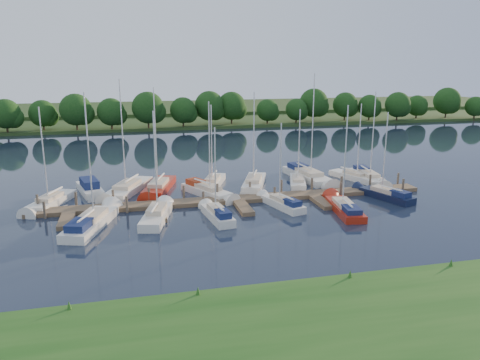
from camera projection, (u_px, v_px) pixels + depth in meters
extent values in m
plane|color=#1A2235|center=(258.00, 228.00, 39.82)|extent=(260.00, 260.00, 0.00)
cube|color=#1B4E16|center=(339.00, 324.00, 24.67)|extent=(90.00, 10.00, 0.50)
cube|color=brown|center=(237.00, 199.00, 47.31)|extent=(40.00, 2.00, 0.40)
cube|color=brown|center=(66.00, 221.00, 40.87)|extent=(1.20, 4.00, 0.40)
cube|color=brown|center=(159.00, 214.00, 42.68)|extent=(1.20, 4.00, 0.40)
cube|color=brown|center=(244.00, 208.00, 44.49)|extent=(1.20, 4.00, 0.40)
cube|color=brown|center=(322.00, 202.00, 46.29)|extent=(1.20, 4.00, 0.40)
cube|color=brown|center=(394.00, 197.00, 48.10)|extent=(1.20, 4.00, 0.40)
cylinder|color=#473D33|center=(38.00, 205.00, 44.15)|extent=(0.24, 0.24, 2.00)
cylinder|color=#473D33|center=(76.00, 202.00, 44.93)|extent=(0.24, 0.24, 2.00)
cylinder|color=#473D33|center=(113.00, 200.00, 45.71)|extent=(0.24, 0.24, 2.00)
cylinder|color=#473D33|center=(149.00, 198.00, 46.49)|extent=(0.24, 0.24, 2.00)
cylinder|color=#473D33|center=(184.00, 195.00, 47.27)|extent=(0.24, 0.24, 2.00)
cylinder|color=#473D33|center=(217.00, 193.00, 48.05)|extent=(0.24, 0.24, 2.00)
cylinder|color=#473D33|center=(250.00, 191.00, 48.83)|extent=(0.24, 0.24, 2.00)
cylinder|color=#473D33|center=(281.00, 189.00, 49.61)|extent=(0.24, 0.24, 2.00)
cylinder|color=#473D33|center=(312.00, 187.00, 50.39)|extent=(0.24, 0.24, 2.00)
cylinder|color=#473D33|center=(341.00, 185.00, 51.17)|extent=(0.24, 0.24, 2.00)
cylinder|color=#473D33|center=(370.00, 183.00, 51.95)|extent=(0.24, 0.24, 2.00)
cylinder|color=#473D33|center=(398.00, 182.00, 52.73)|extent=(0.24, 0.24, 2.00)
cylinder|color=#473D33|center=(45.00, 212.00, 41.93)|extent=(0.24, 0.24, 2.00)
cylinder|color=#473D33|center=(127.00, 207.00, 43.55)|extent=(0.24, 0.24, 2.00)
cylinder|color=#473D33|center=(203.00, 202.00, 45.18)|extent=(0.24, 0.24, 2.00)
cylinder|color=#473D33|center=(274.00, 197.00, 46.80)|extent=(0.24, 0.24, 2.00)
cylinder|color=#473D33|center=(341.00, 192.00, 48.43)|extent=(0.24, 0.24, 2.00)
cylinder|color=#473D33|center=(403.00, 188.00, 50.06)|extent=(0.24, 0.24, 2.00)
cube|color=#254018|center=(173.00, 120.00, 110.47)|extent=(180.00, 30.00, 0.60)
cube|color=#314920|center=(164.00, 109.00, 133.94)|extent=(220.00, 40.00, 1.40)
cylinder|color=#38281C|center=(11.00, 128.00, 90.02)|extent=(0.36, 0.36, 2.80)
sphere|color=#133B10|center=(8.00, 110.00, 89.18)|extent=(6.53, 6.53, 6.53)
sphere|color=#133B10|center=(17.00, 115.00, 89.92)|extent=(4.67, 4.67, 4.67)
cylinder|color=#38281C|center=(45.00, 127.00, 90.75)|extent=(0.36, 0.36, 2.77)
sphere|color=#133B10|center=(43.00, 110.00, 89.93)|extent=(6.45, 6.45, 6.45)
sphere|color=#133B10|center=(52.00, 114.00, 90.65)|extent=(4.61, 4.61, 4.61)
cylinder|color=#38281C|center=(87.00, 126.00, 95.13)|extent=(0.36, 0.36, 2.03)
sphere|color=#133B10|center=(86.00, 114.00, 94.52)|extent=(4.74, 4.74, 4.74)
sphere|color=#133B10|center=(92.00, 117.00, 95.10)|extent=(3.39, 3.39, 3.39)
cylinder|color=#38281C|center=(113.00, 127.00, 94.96)|extent=(0.36, 0.36, 1.98)
sphere|color=#133B10|center=(112.00, 115.00, 94.36)|extent=(4.62, 4.62, 4.62)
sphere|color=#133B10|center=(117.00, 118.00, 94.94)|extent=(3.30, 3.30, 3.30)
cylinder|color=#38281C|center=(151.00, 126.00, 95.99)|extent=(0.36, 0.36, 2.02)
sphere|color=#133B10|center=(150.00, 114.00, 95.39)|extent=(4.72, 4.72, 4.72)
sphere|color=#133B10|center=(155.00, 117.00, 95.97)|extent=(3.37, 3.37, 3.37)
cylinder|color=#38281C|center=(176.00, 123.00, 99.00)|extent=(0.36, 0.36, 2.15)
sphere|color=#133B10|center=(176.00, 111.00, 98.35)|extent=(5.01, 5.01, 5.01)
sphere|color=#133B10|center=(181.00, 114.00, 98.96)|extent=(3.58, 3.58, 3.58)
cylinder|color=#38281C|center=(206.00, 123.00, 98.96)|extent=(0.36, 0.36, 2.48)
sphere|color=#133B10|center=(206.00, 108.00, 98.21)|extent=(5.80, 5.80, 5.80)
sphere|color=#133B10|center=(211.00, 112.00, 98.88)|extent=(4.14, 4.14, 4.14)
cylinder|color=#38281C|center=(233.00, 120.00, 102.04)|extent=(0.36, 0.36, 2.80)
sphere|color=#133B10|center=(233.00, 104.00, 101.20)|extent=(6.53, 6.53, 6.53)
sphere|color=#133B10|center=(239.00, 108.00, 101.93)|extent=(4.66, 4.66, 4.66)
cylinder|color=#38281C|center=(266.00, 121.00, 101.74)|extent=(0.36, 0.36, 2.60)
sphere|color=#133B10|center=(266.00, 106.00, 100.96)|extent=(6.07, 6.07, 6.07)
sphere|color=#133B10|center=(271.00, 110.00, 101.65)|extent=(4.34, 4.34, 4.34)
cylinder|color=#38281C|center=(294.00, 120.00, 105.05)|extent=(0.36, 0.36, 2.08)
sphere|color=#133B10|center=(295.00, 109.00, 104.43)|extent=(4.86, 4.86, 4.86)
sphere|color=#133B10|center=(299.00, 112.00, 105.02)|extent=(3.47, 3.47, 3.47)
cylinder|color=#38281C|center=(323.00, 118.00, 106.13)|extent=(0.36, 0.36, 2.59)
sphere|color=#133B10|center=(323.00, 104.00, 105.35)|extent=(6.04, 6.04, 6.04)
sphere|color=#133B10|center=(328.00, 108.00, 106.04)|extent=(4.31, 4.31, 4.31)
cylinder|color=#38281C|center=(350.00, 119.00, 105.05)|extent=(0.36, 0.36, 2.69)
sphere|color=#133B10|center=(351.00, 104.00, 104.25)|extent=(6.28, 6.28, 6.28)
sphere|color=#133B10|center=(356.00, 108.00, 104.96)|extent=(4.48, 4.48, 4.48)
cylinder|color=#38281C|center=(375.00, 119.00, 106.54)|extent=(0.36, 0.36, 2.06)
sphere|color=#133B10|center=(376.00, 108.00, 105.92)|extent=(4.82, 4.82, 4.82)
sphere|color=#133B10|center=(379.00, 111.00, 106.51)|extent=(3.44, 3.44, 3.44)
cylinder|color=#38281C|center=(396.00, 116.00, 111.09)|extent=(0.36, 0.36, 2.59)
sphere|color=#133B10|center=(397.00, 102.00, 110.32)|extent=(6.03, 6.03, 6.03)
sphere|color=#133B10|center=(402.00, 106.00, 111.01)|extent=(4.31, 4.31, 4.31)
cylinder|color=#38281C|center=(424.00, 117.00, 111.17)|extent=(0.36, 0.36, 2.25)
sphere|color=#133B10|center=(425.00, 105.00, 110.50)|extent=(5.25, 5.25, 5.25)
sphere|color=#133B10|center=(428.00, 108.00, 111.13)|extent=(3.75, 3.75, 3.75)
cylinder|color=#38281C|center=(446.00, 117.00, 111.67)|extent=(0.36, 0.36, 2.13)
sphere|color=#133B10|center=(447.00, 106.00, 111.03)|extent=(4.97, 4.97, 4.97)
sphere|color=#133B10|center=(450.00, 108.00, 111.64)|extent=(3.55, 3.55, 3.55)
cylinder|color=#38281C|center=(462.00, 115.00, 113.73)|extent=(0.36, 0.36, 2.38)
sphere|color=#133B10|center=(464.00, 103.00, 113.02)|extent=(5.55, 5.55, 5.55)
sphere|color=#133B10|center=(467.00, 106.00, 113.67)|extent=(3.96, 3.96, 3.96)
cube|color=silver|center=(52.00, 203.00, 46.23)|extent=(4.19, 6.87, 1.08)
cone|color=silver|center=(33.00, 214.00, 43.04)|extent=(1.73, 2.51, 0.93)
cube|color=beige|center=(50.00, 197.00, 45.74)|extent=(2.40, 3.30, 0.49)
cylinder|color=silver|center=(44.00, 154.00, 44.36)|extent=(0.12, 0.12, 8.98)
cylinder|color=silver|center=(55.00, 191.00, 46.60)|extent=(1.20, 2.82, 0.10)
cylinder|color=silver|center=(55.00, 191.00, 46.60)|extent=(1.17, 2.55, 0.20)
cube|color=silver|center=(90.00, 191.00, 50.49)|extent=(3.37, 6.21, 1.08)
cone|color=silver|center=(96.00, 198.00, 47.96)|extent=(1.39, 1.96, 0.97)
cube|color=#15214C|center=(89.00, 183.00, 50.27)|extent=(2.32, 3.54, 0.97)
cube|color=silver|center=(129.00, 190.00, 50.97)|extent=(5.50, 8.62, 1.12)
cone|color=silver|center=(112.00, 201.00, 46.97)|extent=(2.25, 3.16, 1.17)
cube|color=beige|center=(127.00, 185.00, 50.40)|extent=(3.12, 4.16, 0.51)
cylinder|color=silver|center=(123.00, 135.00, 48.65)|extent=(0.12, 0.12, 11.31)
cylinder|color=silver|center=(132.00, 178.00, 51.50)|extent=(1.60, 3.50, 0.10)
cylinder|color=silver|center=(132.00, 178.00, 51.50)|extent=(1.52, 3.15, 0.20)
cube|color=#A11E0E|center=(160.00, 189.00, 51.55)|extent=(4.36, 8.03, 1.15)
cone|color=#A11E0E|center=(151.00, 198.00, 47.81)|extent=(1.83, 2.91, 1.08)
cube|color=beige|center=(158.00, 183.00, 51.00)|extent=(2.58, 3.81, 0.52)
cylinder|color=silver|center=(156.00, 138.00, 49.39)|extent=(0.12, 0.12, 10.44)
cylinder|color=silver|center=(161.00, 177.00, 52.02)|extent=(1.12, 3.36, 0.10)
cylinder|color=silver|center=(161.00, 177.00, 52.02)|extent=(1.11, 3.02, 0.20)
cube|color=silver|center=(206.00, 193.00, 49.61)|extent=(4.78, 6.87, 1.18)
cone|color=silver|center=(226.00, 200.00, 47.13)|extent=(1.92, 2.54, 0.95)
cube|color=beige|center=(208.00, 187.00, 49.18)|extent=(2.65, 3.35, 0.54)
cube|color=maroon|center=(196.00, 182.00, 50.79)|extent=(2.11, 2.41, 0.59)
cylinder|color=silver|center=(209.00, 146.00, 47.85)|extent=(0.12, 0.12, 9.12)
cylinder|color=silver|center=(202.00, 181.00, 49.81)|extent=(1.48, 2.75, 0.10)
cylinder|color=silver|center=(202.00, 181.00, 49.81)|extent=(1.42, 2.49, 0.20)
cube|color=silver|center=(213.00, 184.00, 53.51)|extent=(3.96, 6.51, 1.09)
cone|color=silver|center=(208.00, 191.00, 50.49)|extent=(1.63, 2.37, 0.88)
cube|color=beige|center=(213.00, 179.00, 53.04)|extent=(2.27, 3.12, 0.50)
cylinder|color=silver|center=(212.00, 143.00, 51.73)|extent=(0.12, 0.12, 8.50)
cylinder|color=silver|center=(214.00, 173.00, 53.85)|extent=(1.14, 2.67, 0.10)
cylinder|color=silver|center=(214.00, 173.00, 53.85)|extent=(1.11, 2.42, 0.20)
cube|color=silver|center=(254.00, 184.00, 53.26)|extent=(4.57, 7.55, 1.15)
cone|color=silver|center=(250.00, 193.00, 49.75)|extent=(1.88, 2.75, 1.02)
cube|color=beige|center=(254.00, 179.00, 52.73)|extent=(2.63, 3.62, 0.52)
cylinder|color=silver|center=(254.00, 138.00, 51.21)|extent=(0.12, 0.12, 9.86)
cylinder|color=silver|center=(255.00, 173.00, 53.68)|extent=(1.29, 3.10, 0.10)
cylinder|color=silver|center=(255.00, 173.00, 53.68)|extent=(1.25, 2.79, 0.20)
cube|color=silver|center=(298.00, 183.00, 53.80)|extent=(3.49, 6.20, 0.98)
cone|color=silver|center=(299.00, 190.00, 50.92)|extent=(1.46, 2.25, 0.84)
cube|color=beige|center=(298.00, 179.00, 53.37)|extent=(2.05, 2.95, 0.45)
cylinder|color=silver|center=(299.00, 146.00, 52.12)|extent=(0.12, 0.12, 8.07)
cylinder|color=silver|center=(298.00, 174.00, 54.14)|extent=(0.95, 2.58, 0.10)
cylinder|color=silver|center=(298.00, 174.00, 54.14)|extent=(0.95, 2.33, 0.20)
cube|color=silver|center=(307.00, 178.00, 56.33)|extent=(3.50, 8.90, 1.24)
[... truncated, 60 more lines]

